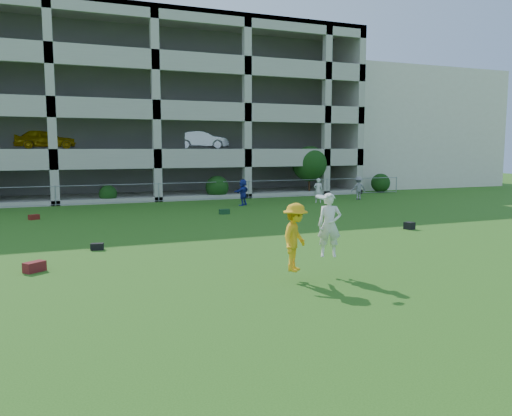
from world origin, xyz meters
name	(u,v)px	position (x,y,z in m)	size (l,w,h in m)	color
ground	(291,271)	(0.00, 0.00, 0.00)	(100.00, 100.00, 0.00)	#235114
stucco_building	(382,131)	(23.00, 28.00, 5.00)	(16.00, 14.00, 10.00)	beige
bystander_d	(243,192)	(4.26, 15.31, 0.78)	(1.44, 0.46, 1.56)	navy
bystander_e	(318,191)	(9.01, 14.87, 0.76)	(0.55, 0.36, 1.51)	silver
bystander_f	(358,188)	(12.40, 15.62, 0.76)	(0.98, 0.56, 1.51)	slate
bag_red_a	(34,267)	(-6.52, 2.51, 0.14)	(0.55, 0.30, 0.28)	#560E1F
bag_black_b	(97,247)	(-4.71, 4.97, 0.11)	(0.40, 0.25, 0.22)	black
crate_d	(409,226)	(7.66, 4.57, 0.15)	(0.35, 0.35, 0.30)	black
bag_red_f	(34,217)	(-6.95, 13.43, 0.12)	(0.45, 0.28, 0.24)	#55150E
bag_green_g	(224,212)	(2.01, 12.00, 0.12)	(0.50, 0.30, 0.25)	#123217
frisbee_contest	(304,234)	(-0.06, -0.91, 1.18)	(2.09, 1.24, 1.92)	#F0A615
parking_garage	(136,113)	(-0.01, 27.70, 6.01)	(30.00, 14.00, 12.00)	#9E998C
fence	(159,192)	(0.00, 19.00, 0.61)	(36.06, 0.06, 1.20)	gray
shrub_row	(225,176)	(4.59, 19.70, 1.51)	(34.38, 2.52, 3.50)	#163D11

